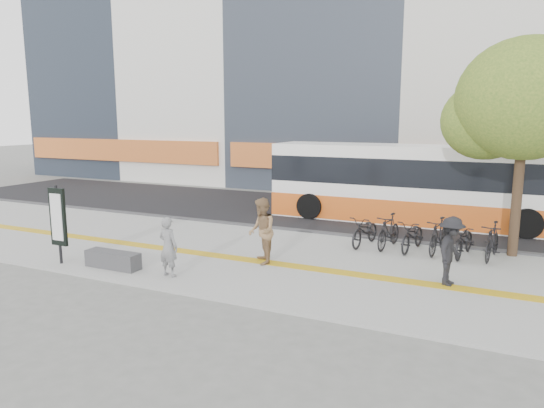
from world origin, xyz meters
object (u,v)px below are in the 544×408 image
at_px(signboard, 58,218).
at_px(street_tree, 524,102).
at_px(bench, 113,260).
at_px(pedestrian_tan, 262,231).
at_px(pedestrian_dark, 451,251).
at_px(seated_woman, 168,247).
at_px(bus, 415,186).

bearing_deg(signboard, street_tree, 29.07).
xyz_separation_m(bench, street_tree, (9.78, 6.02, 4.21)).
relative_size(signboard, pedestrian_tan, 1.20).
relative_size(signboard, pedestrian_dark, 1.30).
bearing_deg(signboard, pedestrian_tan, 25.24).
xyz_separation_m(signboard, seated_woman, (3.40, 0.37, -0.51)).
bearing_deg(seated_woman, street_tree, -137.39).
height_order(signboard, bus, bus).
height_order(seated_woman, pedestrian_tan, pedestrian_tan).
height_order(bench, signboard, signboard).
distance_m(bench, street_tree, 12.23).
bearing_deg(street_tree, bus, 133.03).
height_order(street_tree, pedestrian_tan, street_tree).
xyz_separation_m(seated_woman, pedestrian_dark, (6.57, 2.31, 0.07)).
bearing_deg(seated_woman, bench, 8.02).
height_order(bus, pedestrian_tan, bus).
bearing_deg(bench, pedestrian_dark, 15.87).
bearing_deg(seated_woman, signboard, 12.14).
distance_m(signboard, street_tree, 13.40).
bearing_deg(street_tree, pedestrian_tan, -148.06).
relative_size(pedestrian_tan, pedestrian_dark, 1.09).
xyz_separation_m(bench, signboard, (-1.60, -0.31, 1.06)).
height_order(signboard, street_tree, street_tree).
bearing_deg(signboard, seated_woman, 6.25).
distance_m(signboard, bus, 12.78).
bearing_deg(signboard, bench, 10.81).
height_order(pedestrian_tan, pedestrian_dark, pedestrian_tan).
distance_m(bench, bus, 11.65).
xyz_separation_m(bench, bus, (6.35, 9.70, 1.16)).
relative_size(seated_woman, pedestrian_tan, 0.84).
bearing_deg(signboard, pedestrian_dark, 15.07).
xyz_separation_m(bench, seated_woman, (1.80, 0.07, 0.55)).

